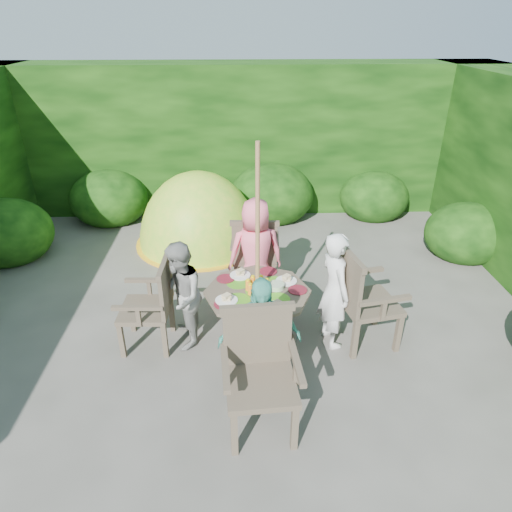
{
  "coord_description": "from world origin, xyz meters",
  "views": [
    {
      "loc": [
        0.04,
        -4.12,
        3.17
      ],
      "look_at": [
        0.21,
        0.27,
        0.85
      ],
      "focal_mm": 32.0,
      "sensor_mm": 36.0,
      "label": 1
    }
  ],
  "objects_px": {
    "garden_chair_back": "(255,253)",
    "child_front": "(260,341)",
    "patio_table": "(258,299)",
    "parasol_pole": "(258,253)",
    "child_back": "(256,253)",
    "garden_chair_right": "(362,298)",
    "garden_chair_front": "(260,370)",
    "garden_chair_left": "(153,303)",
    "child_right": "(334,290)",
    "dome_tent": "(200,242)",
    "child_left": "(180,296)"
  },
  "relations": [
    {
      "from": "child_back",
      "to": "garden_chair_front",
      "type": "bearing_deg",
      "value": 81.0
    },
    {
      "from": "parasol_pole",
      "to": "child_left",
      "type": "relative_size",
      "value": 1.84
    },
    {
      "from": "parasol_pole",
      "to": "dome_tent",
      "type": "distance_m",
      "value": 2.86
    },
    {
      "from": "garden_chair_left",
      "to": "garden_chair_back",
      "type": "relative_size",
      "value": 0.97
    },
    {
      "from": "child_right",
      "to": "child_left",
      "type": "height_order",
      "value": "child_right"
    },
    {
      "from": "dome_tent",
      "to": "patio_table",
      "type": "bearing_deg",
      "value": -69.41
    },
    {
      "from": "garden_chair_back",
      "to": "child_front",
      "type": "relative_size",
      "value": 0.78
    },
    {
      "from": "child_right",
      "to": "child_front",
      "type": "distance_m",
      "value": 1.13
    },
    {
      "from": "garden_chair_right",
      "to": "garden_chair_back",
      "type": "height_order",
      "value": "garden_chair_right"
    },
    {
      "from": "garden_chair_left",
      "to": "child_right",
      "type": "bearing_deg",
      "value": 91.13
    },
    {
      "from": "child_right",
      "to": "child_left",
      "type": "distance_m",
      "value": 1.6
    },
    {
      "from": "garden_chair_back",
      "to": "child_front",
      "type": "height_order",
      "value": "child_front"
    },
    {
      "from": "garden_chair_right",
      "to": "dome_tent",
      "type": "xyz_separation_m",
      "value": [
        -1.9,
        2.55,
        -0.57
      ]
    },
    {
      "from": "patio_table",
      "to": "child_left",
      "type": "relative_size",
      "value": 0.96
    },
    {
      "from": "garden_chair_front",
      "to": "child_back",
      "type": "distance_m",
      "value": 1.89
    },
    {
      "from": "child_left",
      "to": "child_front",
      "type": "distance_m",
      "value": 1.13
    },
    {
      "from": "child_left",
      "to": "dome_tent",
      "type": "distance_m",
      "value": 2.57
    },
    {
      "from": "parasol_pole",
      "to": "dome_tent",
      "type": "xyz_separation_m",
      "value": [
        -0.81,
        2.52,
        -1.1
      ]
    },
    {
      "from": "patio_table",
      "to": "child_front",
      "type": "distance_m",
      "value": 0.81
    },
    {
      "from": "garden_chair_front",
      "to": "child_left",
      "type": "distance_m",
      "value": 1.35
    },
    {
      "from": "child_front",
      "to": "dome_tent",
      "type": "xyz_separation_m",
      "value": [
        -0.8,
        3.32,
        -0.64
      ]
    },
    {
      "from": "patio_table",
      "to": "child_left",
      "type": "distance_m",
      "value": 0.81
    },
    {
      "from": "patio_table",
      "to": "child_right",
      "type": "relative_size",
      "value": 0.88
    },
    {
      "from": "child_right",
      "to": "child_front",
      "type": "xyz_separation_m",
      "value": [
        -0.81,
        -0.79,
        -0.01
      ]
    },
    {
      "from": "patio_table",
      "to": "child_right",
      "type": "xyz_separation_m",
      "value": [
        0.8,
        -0.01,
        0.1
      ]
    },
    {
      "from": "child_front",
      "to": "child_left",
      "type": "bearing_deg",
      "value": 127.52
    },
    {
      "from": "garden_chair_back",
      "to": "dome_tent",
      "type": "relative_size",
      "value": 0.44
    },
    {
      "from": "garden_chair_back",
      "to": "child_front",
      "type": "xyz_separation_m",
      "value": [
        -0.02,
        -1.89,
        0.11
      ]
    },
    {
      "from": "patio_table",
      "to": "garden_chair_right",
      "type": "xyz_separation_m",
      "value": [
        1.08,
        -0.04,
        0.02
      ]
    },
    {
      "from": "parasol_pole",
      "to": "garden_chair_back",
      "type": "distance_m",
      "value": 1.23
    },
    {
      "from": "parasol_pole",
      "to": "patio_table",
      "type": "bearing_deg",
      "value": 11.93
    },
    {
      "from": "garden_chair_right",
      "to": "child_front",
      "type": "distance_m",
      "value": 1.34
    },
    {
      "from": "parasol_pole",
      "to": "child_right",
      "type": "bearing_deg",
      "value": -0.87
    },
    {
      "from": "child_back",
      "to": "garden_chair_right",
      "type": "bearing_deg",
      "value": 134.24
    },
    {
      "from": "garden_chair_back",
      "to": "parasol_pole",
      "type": "bearing_deg",
      "value": 92.81
    },
    {
      "from": "child_left",
      "to": "garden_chair_back",
      "type": "bearing_deg",
      "value": 136.15
    },
    {
      "from": "child_front",
      "to": "dome_tent",
      "type": "height_order",
      "value": "child_front"
    },
    {
      "from": "garden_chair_left",
      "to": "child_left",
      "type": "relative_size",
      "value": 0.81
    },
    {
      "from": "child_left",
      "to": "child_front",
      "type": "relative_size",
      "value": 0.94
    },
    {
      "from": "garden_chair_right",
      "to": "child_right",
      "type": "relative_size",
      "value": 0.82
    },
    {
      "from": "patio_table",
      "to": "garden_chair_back",
      "type": "relative_size",
      "value": 1.15
    },
    {
      "from": "garden_chair_front",
      "to": "child_front",
      "type": "xyz_separation_m",
      "value": [
        0.01,
        0.29,
        0.08
      ]
    },
    {
      "from": "garden_chair_right",
      "to": "dome_tent",
      "type": "relative_size",
      "value": 0.47
    },
    {
      "from": "patio_table",
      "to": "parasol_pole",
      "type": "distance_m",
      "value": 0.55
    },
    {
      "from": "dome_tent",
      "to": "garden_chair_back",
      "type": "bearing_deg",
      "value": -57.35
    },
    {
      "from": "garden_chair_left",
      "to": "child_back",
      "type": "xyz_separation_m",
      "value": [
        1.11,
        0.78,
        0.16
      ]
    },
    {
      "from": "garden_chair_left",
      "to": "child_front",
      "type": "xyz_separation_m",
      "value": [
        1.08,
        -0.81,
        0.12
      ]
    },
    {
      "from": "child_back",
      "to": "child_front",
      "type": "bearing_deg",
      "value": 81.25
    },
    {
      "from": "child_back",
      "to": "child_front",
      "type": "distance_m",
      "value": 1.6
    },
    {
      "from": "garden_chair_back",
      "to": "dome_tent",
      "type": "bearing_deg",
      "value": -56.59
    }
  ]
}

